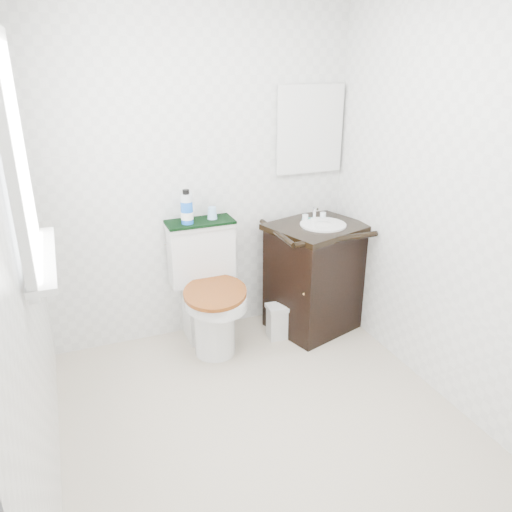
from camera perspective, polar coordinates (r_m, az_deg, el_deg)
floor at (r=2.99m, az=1.27°, el=-18.64°), size 2.40×2.40×0.00m
wall_back at (r=3.49m, az=-6.35°, el=9.47°), size 2.40×0.00×2.40m
wall_front at (r=1.46m, az=20.58°, el=-10.05°), size 2.40×0.00×2.40m
wall_left at (r=2.22m, az=-25.55°, el=0.21°), size 0.00×2.40×2.40m
wall_right at (r=2.98m, az=21.45°, el=5.98°), size 0.00×2.40×2.40m
window at (r=2.38m, az=-25.96°, el=10.27°), size 0.02×0.70×0.90m
mirror at (r=3.72m, az=6.15°, el=14.16°), size 0.50×0.02×0.60m
toilet at (r=3.53m, az=-5.54°, el=-4.47°), size 0.54×0.70×0.87m
vanity at (r=3.74m, az=6.78°, el=-2.09°), size 0.77×0.71×0.92m
trash_bin at (r=3.70m, az=2.65°, el=-7.41°), size 0.19×0.16×0.26m
towel at (r=3.45m, az=-6.44°, el=3.89°), size 0.47×0.22×0.02m
mouthwash_bottle at (r=3.37m, az=-7.92°, el=5.44°), size 0.08×0.08×0.23m
cup at (r=3.47m, az=-5.03°, el=4.93°), size 0.07×0.07×0.08m
soap_bar at (r=3.69m, az=5.80°, el=4.28°), size 0.08×0.05×0.02m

